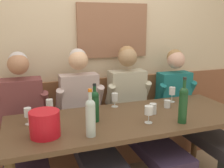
% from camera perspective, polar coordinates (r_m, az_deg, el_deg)
% --- Properties ---
extents(room_wall_back, '(6.80, 0.12, 2.80)m').
position_cam_1_polar(room_wall_back, '(3.08, -2.98, 10.03)').
color(room_wall_back, beige).
rests_on(room_wall_back, ground).
extents(wood_wainscot_panel, '(6.80, 0.03, 0.93)m').
position_cam_1_polar(wood_wainscot_panel, '(3.22, -2.53, -6.88)').
color(wood_wainscot_panel, brown).
rests_on(wood_wainscot_panel, ground).
extents(wall_bench, '(2.45, 0.42, 0.94)m').
position_cam_1_polar(wall_bench, '(3.11, -1.33, -11.34)').
color(wall_bench, brown).
rests_on(wall_bench, ground).
extents(dining_table, '(2.15, 0.82, 0.76)m').
position_cam_1_polar(dining_table, '(2.37, 3.81, -9.16)').
color(dining_table, brown).
rests_on(dining_table, ground).
extents(person_center_right_seat, '(0.52, 1.25, 1.31)m').
position_cam_1_polar(person_center_right_seat, '(2.53, -18.90, -9.40)').
color(person_center_right_seat, '#2E2A34').
rests_on(person_center_right_seat, ground).
extents(person_left_seat, '(0.51, 1.25, 1.32)m').
position_cam_1_polar(person_left_seat, '(2.57, -5.40, -8.45)').
color(person_left_seat, '#2A272E').
rests_on(person_left_seat, ground).
extents(person_center_left_seat, '(0.52, 1.25, 1.33)m').
position_cam_1_polar(person_center_left_seat, '(2.76, 5.93, -6.54)').
color(person_center_left_seat, '#2E2B39').
rests_on(person_center_left_seat, ground).
extents(person_right_seat, '(0.51, 1.25, 1.27)m').
position_cam_1_polar(person_right_seat, '(3.07, 16.87, -5.51)').
color(person_right_seat, '#2D322E').
rests_on(person_right_seat, ground).
extents(ice_bucket, '(0.23, 0.23, 0.20)m').
position_cam_1_polar(ice_bucket, '(2.00, -14.59, -8.44)').
color(ice_bucket, red).
rests_on(ice_bucket, dining_table).
extents(wine_bottle_green_tall, '(0.07, 0.07, 0.36)m').
position_cam_1_polar(wine_bottle_green_tall, '(1.92, -4.76, -7.11)').
color(wine_bottle_green_tall, silver).
rests_on(wine_bottle_green_tall, dining_table).
extents(wine_bottle_amber_mid, '(0.07, 0.07, 0.39)m').
position_cam_1_polar(wine_bottle_amber_mid, '(2.24, 15.40, -4.22)').
color(wine_bottle_amber_mid, '#184421').
rests_on(wine_bottle_amber_mid, dining_table).
extents(wine_bottle_clear_water, '(0.07, 0.07, 0.33)m').
position_cam_1_polar(wine_bottle_clear_water, '(2.20, -3.81, -4.64)').
color(wine_bottle_clear_water, '#13401F').
rests_on(wine_bottle_clear_water, dining_table).
extents(wine_glass_left_end, '(0.07, 0.07, 0.14)m').
position_cam_1_polar(wine_glass_left_end, '(2.59, 0.60, -3.11)').
color(wine_glass_left_end, silver).
rests_on(wine_glass_left_end, dining_table).
extents(wine_glass_center_front, '(0.07, 0.07, 0.16)m').
position_cam_1_polar(wine_glass_center_front, '(2.80, 13.11, -1.69)').
color(wine_glass_center_front, silver).
rests_on(wine_glass_center_front, dining_table).
extents(wine_glass_mid_right, '(0.06, 0.06, 0.14)m').
position_cam_1_polar(wine_glass_mid_right, '(2.26, -18.07, -6.07)').
color(wine_glass_mid_right, silver).
rests_on(wine_glass_mid_right, dining_table).
extents(wine_glass_right_end, '(0.07, 0.07, 0.14)m').
position_cam_1_polar(wine_glass_right_end, '(2.44, -13.61, -4.41)').
color(wine_glass_right_end, silver).
rests_on(wine_glass_right_end, dining_table).
extents(wine_glass_center_rear, '(0.07, 0.07, 0.15)m').
position_cam_1_polar(wine_glass_center_rear, '(2.20, 8.11, -5.95)').
color(wine_glass_center_rear, silver).
rests_on(wine_glass_center_rear, dining_table).
extents(water_tumbler_right, '(0.07, 0.07, 0.10)m').
position_cam_1_polar(water_tumbler_right, '(2.44, 9.01, -5.38)').
color(water_tumbler_right, silver).
rests_on(water_tumbler_right, dining_table).
extents(water_tumbler_center, '(0.06, 0.06, 0.08)m').
position_cam_1_polar(water_tumbler_center, '(2.63, 12.06, -4.29)').
color(water_tumbler_center, silver).
rests_on(water_tumbler_center, dining_table).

